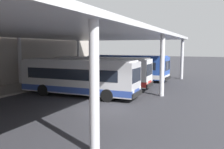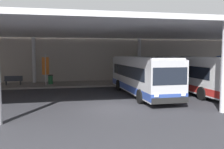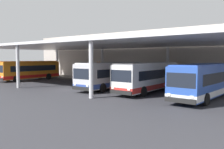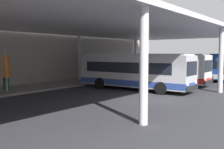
# 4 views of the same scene
# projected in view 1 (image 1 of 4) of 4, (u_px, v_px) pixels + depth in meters

# --- Properties ---
(ground_plane) EXTENTS (200.00, 200.00, 0.00)m
(ground_plane) POSITION_uv_depth(u_px,v_px,m) (105.00, 110.00, 16.19)
(ground_plane) COLOR #333338
(canopy_shelter) EXTENTS (40.00, 17.00, 5.55)m
(canopy_shelter) POSITION_uv_depth(u_px,v_px,m) (38.00, 32.00, 17.80)
(canopy_shelter) COLOR silver
(canopy_shelter) RESTS_ON ground
(bus_second_bay) EXTENTS (2.86, 10.58, 3.17)m
(bus_second_bay) POSITION_uv_depth(u_px,v_px,m) (79.00, 77.00, 20.69)
(bus_second_bay) COLOR #B7B7BC
(bus_second_bay) RESTS_ON ground
(bus_middle_bay) EXTENTS (2.87, 10.58, 3.17)m
(bus_middle_bay) POSITION_uv_depth(u_px,v_px,m) (101.00, 72.00, 25.22)
(bus_middle_bay) COLOR white
(bus_middle_bay) RESTS_ON ground
(bus_far_bay) EXTENTS (3.00, 10.62, 3.17)m
(bus_far_bay) POSITION_uv_depth(u_px,v_px,m) (127.00, 67.00, 30.62)
(bus_far_bay) COLOR #284CA8
(bus_far_bay) RESTS_ON ground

